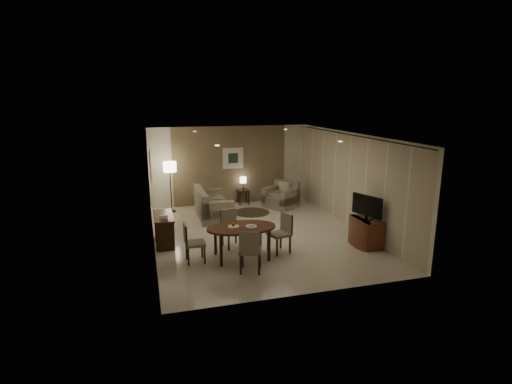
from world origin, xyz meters
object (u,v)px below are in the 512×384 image
object	(u,v)px
sofa	(213,203)
console_desk	(164,230)
dining_table	(242,242)
chair_right	(279,234)
side_table	(243,197)
floor_lamp	(171,187)
chair_left	(195,243)
chair_near	(251,250)
armchair	(281,195)
tv_cabinet	(366,232)
chair_far	(232,229)

from	to	relation	value
sofa	console_desk	bearing A→B (deg)	140.98
dining_table	chair_right	size ratio (longest dim) A/B	1.70
side_table	floor_lamp	distance (m)	2.58
dining_table	chair_left	bearing A→B (deg)	176.75
console_desk	sofa	world-z (taller)	sofa
chair_right	console_desk	bearing A→B (deg)	-133.91
console_desk	chair_near	xyz separation A→B (m)	(1.68, -2.21, 0.11)
chair_left	armchair	world-z (taller)	chair_left
chair_near	chair_right	size ratio (longest dim) A/B	1.01
chair_left	tv_cabinet	bearing A→B (deg)	-92.20
chair_near	sofa	world-z (taller)	chair_near
chair_near	side_table	distance (m)	5.59
dining_table	floor_lamp	bearing A→B (deg)	106.39
armchair	chair_near	bearing A→B (deg)	-60.16
tv_cabinet	dining_table	distance (m)	3.21
console_desk	floor_lamp	bearing A→B (deg)	82.29
tv_cabinet	dining_table	xyz separation A→B (m)	(-3.21, 0.07, 0.03)
chair_right	floor_lamp	xyz separation A→B (m)	(-2.22, 4.29, 0.35)
tv_cabinet	armchair	distance (m)	4.05
console_desk	chair_left	size ratio (longest dim) A/B	1.33
chair_left	floor_lamp	size ratio (longest dim) A/B	0.55
chair_far	armchair	world-z (taller)	chair_far
tv_cabinet	chair_left	size ratio (longest dim) A/B	0.99
chair_far	floor_lamp	xyz separation A→B (m)	(-1.23, 3.63, 0.36)
chair_near	floor_lamp	distance (m)	5.31
tv_cabinet	sofa	distance (m)	4.78
tv_cabinet	floor_lamp	xyz separation A→B (m)	(-4.49, 4.43, 0.47)
chair_left	side_table	distance (m)	5.16
sofa	floor_lamp	size ratio (longest dim) A/B	1.15
tv_cabinet	chair_near	bearing A→B (deg)	-167.56
console_desk	side_table	world-z (taller)	console_desk
sofa	armchair	bearing A→B (deg)	-78.67
side_table	console_desk	bearing A→B (deg)	-131.65
tv_cabinet	sofa	xyz separation A→B (m)	(-3.28, 3.48, 0.10)
armchair	floor_lamp	size ratio (longest dim) A/B	0.59
chair_left	armchair	distance (m)	5.11
floor_lamp	armchair	bearing A→B (deg)	-7.59
chair_far	chair_left	world-z (taller)	chair_far
chair_far	console_desk	bearing A→B (deg)	143.91
chair_near	chair_right	distance (m)	1.26
dining_table	sofa	size ratio (longest dim) A/B	0.85
console_desk	chair_far	world-z (taller)	chair_far
dining_table	chair_far	world-z (taller)	chair_far
tv_cabinet	chair_far	xyz separation A→B (m)	(-3.27, 0.80, 0.12)
chair_near	tv_cabinet	bearing A→B (deg)	-147.85
console_desk	chair_right	size ratio (longest dim) A/B	1.26
sofa	floor_lamp	distance (m)	1.59
side_table	sofa	bearing A→B (deg)	-135.20
chair_right	chair_left	bearing A→B (deg)	-106.09
console_desk	tv_cabinet	xyz separation A→B (m)	(4.89, -1.50, -0.03)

